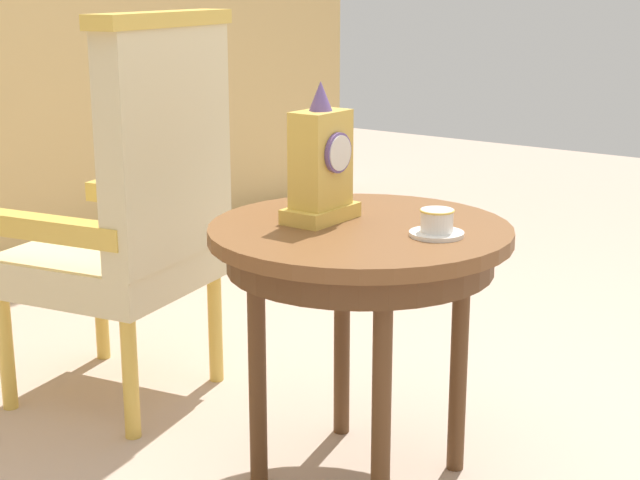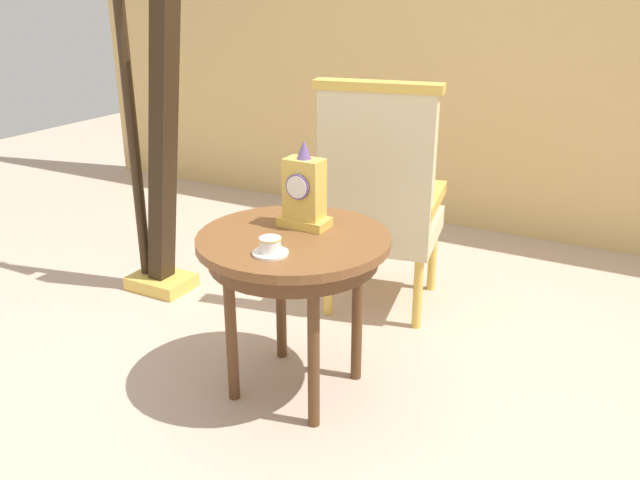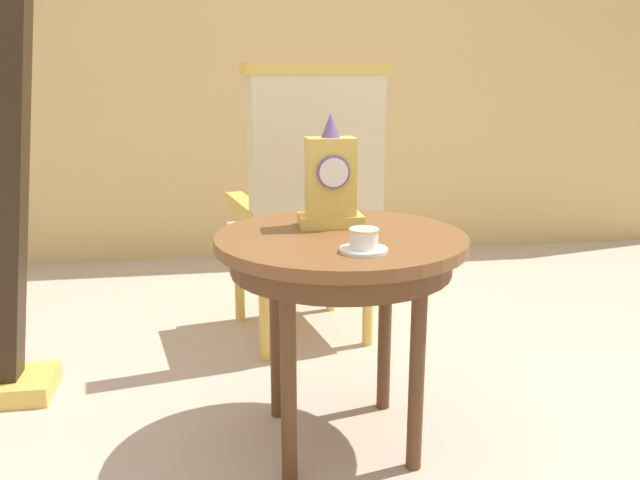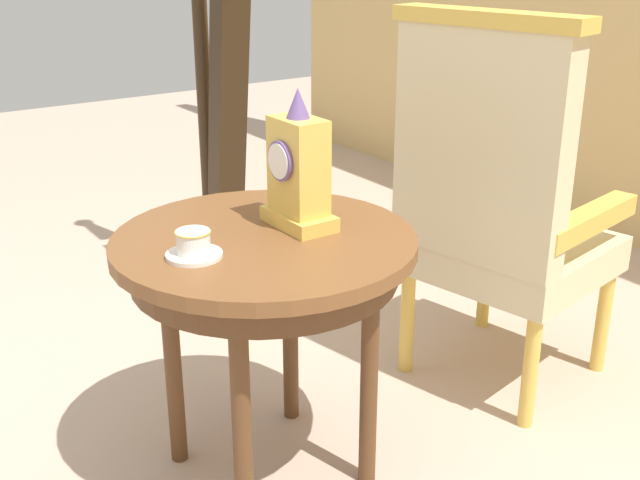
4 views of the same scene
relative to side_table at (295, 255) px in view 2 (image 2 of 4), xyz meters
The scene contains 7 objects.
ground_plane 0.58m from the side_table, 99.62° to the right, with size 10.00×10.00×0.00m, color #BCA38E.
wall_back 2.37m from the side_table, 90.13° to the left, with size 6.00×0.10×2.80m, color tan.
side_table is the anchor object (origin of this frame).
teacup_left 0.22m from the side_table, 84.57° to the right, with size 0.13×0.13×0.06m.
mantel_clock 0.24m from the side_table, 99.46° to the left, with size 0.19×0.11×0.34m.
armchair 0.78m from the side_table, 89.54° to the left, with size 0.63×0.62×1.14m.
harp 1.18m from the side_table, 156.71° to the left, with size 0.40×0.24×1.82m.
Camera 2 is at (1.18, -1.94, 1.53)m, focal length 37.29 mm.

